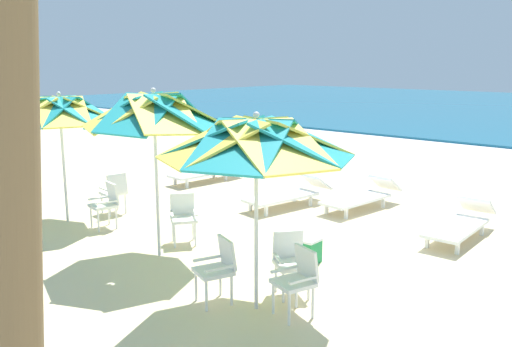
# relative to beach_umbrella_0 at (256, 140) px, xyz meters

# --- Properties ---
(ground_plane) EXTENTS (80.00, 80.00, 0.00)m
(ground_plane) POSITION_rel_beach_umbrella_0_xyz_m (-0.07, 3.44, -2.18)
(ground_plane) COLOR beige
(beach_umbrella_0) EXTENTS (2.43, 2.43, 2.53)m
(beach_umbrella_0) POSITION_rel_beach_umbrella_0_xyz_m (0.00, 0.00, 0.00)
(beach_umbrella_0) COLOR silver
(beach_umbrella_0) RESTS_ON ground
(plastic_chair_0) EXTENTS (0.57, 0.59, 0.87)m
(plastic_chair_0) POSITION_rel_beach_umbrella_0_xyz_m (-0.50, -0.19, -1.68)
(plastic_chair_0) COLOR white
(plastic_chair_0) RESTS_ON ground
(plastic_chair_1) EXTENTS (0.55, 0.58, 0.87)m
(plastic_chair_1) POSITION_rel_beach_umbrella_0_xyz_m (0.51, 0.20, -1.68)
(plastic_chair_1) COLOR white
(plastic_chair_1) RESTS_ON ground
(plastic_chair_2) EXTENTS (0.63, 0.62, 0.87)m
(plastic_chair_2) POSITION_rel_beach_umbrella_0_xyz_m (0.05, 0.65, -1.68)
(plastic_chair_2) COLOR white
(plastic_chair_2) RESTS_ON ground
(beach_umbrella_1) EXTENTS (2.24, 2.24, 2.72)m
(beach_umbrella_1) POSITION_rel_beach_umbrella_0_xyz_m (-2.47, 0.40, 0.15)
(beach_umbrella_1) COLOR silver
(beach_umbrella_1) RESTS_ON ground
(plastic_chair_3) EXTENTS (0.63, 0.62, 0.87)m
(plastic_chair_3) POSITION_rel_beach_umbrella_0_xyz_m (-2.67, 1.11, -1.68)
(plastic_chair_3) COLOR white
(plastic_chair_3) RESTS_ON ground
(beach_umbrella_2) EXTENTS (2.20, 2.20, 2.56)m
(beach_umbrella_2) POSITION_rel_beach_umbrella_0_xyz_m (-5.35, 0.42, 0.01)
(beach_umbrella_2) COLOR silver
(beach_umbrella_2) RESTS_ON ground
(plastic_chair_4) EXTENTS (0.52, 0.49, 0.87)m
(plastic_chair_4) POSITION_rel_beach_umbrella_0_xyz_m (-5.10, 1.37, -1.68)
(plastic_chair_4) COLOR white
(plastic_chair_4) RESTS_ON ground
(plastic_chair_5) EXTENTS (0.51, 0.54, 0.87)m
(plastic_chair_5) POSITION_rel_beach_umbrella_0_xyz_m (-4.42, 0.72, -1.68)
(plastic_chair_5) COLOR white
(plastic_chair_5) RESTS_ON ground
(plastic_chair_6) EXTENTS (0.63, 0.62, 0.87)m
(plastic_chair_6) POSITION_rel_beach_umbrella_0_xyz_m (-5.83, -0.25, -1.68)
(plastic_chair_6) COLOR white
(plastic_chair_6) RESTS_ON ground
(sun_lounger_0) EXTENTS (0.71, 2.17, 0.62)m
(sun_lounger_0) POSITION_rel_beach_umbrella_0_xyz_m (0.87, 4.51, -1.90)
(sun_lounger_0) COLOR white
(sun_lounger_0) RESTS_ON ground
(sun_lounger_1) EXTENTS (0.85, 2.20, 0.62)m
(sun_lounger_1) POSITION_rel_beach_umbrella_0_xyz_m (-1.47, 5.09, -1.90)
(sun_lounger_1) COLOR white
(sun_lounger_1) RESTS_ON ground
(sun_lounger_2) EXTENTS (0.97, 2.22, 0.62)m
(sun_lounger_2) POSITION_rel_beach_umbrella_0_xyz_m (-2.77, 4.19, -1.90)
(sun_lounger_2) COLOR white
(sun_lounger_2) RESTS_ON ground
(sun_lounger_3) EXTENTS (0.81, 2.19, 0.62)m
(sun_lounger_3) POSITION_rel_beach_umbrella_0_xyz_m (-5.94, 4.78, -1.90)
(sun_lounger_3) COLOR white
(sun_lounger_3) RESTS_ON ground
(palm_tree_0) EXTENTS (3.25, 2.75, 5.20)m
(palm_tree_0) POSITION_rel_beach_umbrella_0_xyz_m (0.57, -3.18, 0.92)
(palm_tree_0) COLOR brown
(palm_tree_0) RESTS_ON ground
(cooler_box) EXTENTS (0.50, 0.34, 0.40)m
(cooler_box) POSITION_rel_beach_umbrella_0_xyz_m (-0.54, 1.76, -1.98)
(cooler_box) COLOR #238C4C
(cooler_box) RESTS_ON ground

